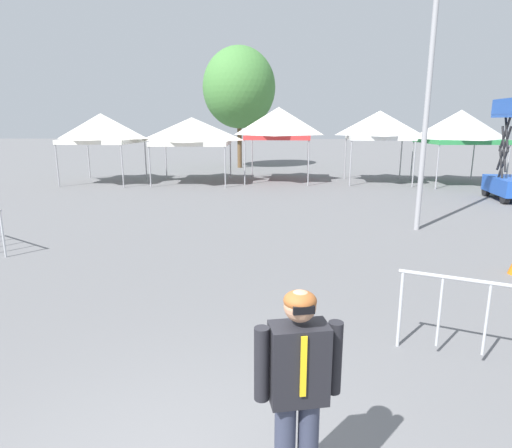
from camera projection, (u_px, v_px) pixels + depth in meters
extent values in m
cylinder|color=#9E9EA3|center=(57.00, 164.00, 19.54)|extent=(0.06, 0.06, 2.08)
cylinder|color=#9E9EA3|center=(122.00, 164.00, 19.26)|extent=(0.06, 0.06, 2.08)
cylinder|color=#9E9EA3|center=(89.00, 158.00, 22.47)|extent=(0.06, 0.06, 2.08)
cylinder|color=#9E9EA3|center=(146.00, 159.00, 22.19)|extent=(0.06, 0.06, 2.08)
pyramid|color=white|center=(101.00, 126.00, 20.49)|extent=(3.37, 3.37, 1.17)
cube|color=white|center=(103.00, 141.00, 20.65)|extent=(3.34, 3.34, 0.20)
cylinder|color=#9E9EA3|center=(150.00, 165.00, 19.35)|extent=(0.06, 0.06, 2.01)
cylinder|color=#9E9EA3|center=(225.00, 165.00, 19.31)|extent=(0.06, 0.06, 2.01)
cylinder|color=#9E9EA3|center=(166.00, 159.00, 22.61)|extent=(0.06, 0.06, 2.01)
cylinder|color=#9E9EA3|center=(230.00, 159.00, 22.56)|extent=(0.06, 0.06, 2.01)
pyramid|color=white|center=(192.00, 129.00, 20.60)|extent=(3.58, 3.58, 1.06)
cube|color=white|center=(193.00, 142.00, 20.75)|extent=(3.55, 3.55, 0.20)
cylinder|color=#9E9EA3|center=(245.00, 161.00, 20.10)|extent=(0.06, 0.06, 2.25)
cylinder|color=#9E9EA3|center=(309.00, 161.00, 19.78)|extent=(0.06, 0.06, 2.25)
cylinder|color=#9E9EA3|center=(252.00, 156.00, 22.93)|extent=(0.06, 0.06, 2.25)
cylinder|color=#9E9EA3|center=(308.00, 156.00, 22.62)|extent=(0.06, 0.06, 2.25)
pyramid|color=white|center=(279.00, 121.00, 20.95)|extent=(3.31, 3.31, 1.30)
cube|color=red|center=(279.00, 137.00, 21.12)|extent=(3.28, 3.28, 0.20)
cylinder|color=#9E9EA3|center=(351.00, 161.00, 19.70)|extent=(0.06, 0.06, 2.25)
cylinder|color=#9E9EA3|center=(414.00, 162.00, 19.40)|extent=(0.06, 0.06, 2.25)
cylinder|color=#9E9EA3|center=(345.00, 156.00, 22.38)|extent=(0.06, 0.06, 2.25)
cylinder|color=#9E9EA3|center=(401.00, 157.00, 22.08)|extent=(0.06, 0.06, 2.25)
pyramid|color=white|center=(380.00, 123.00, 20.50)|extent=(3.13, 3.13, 1.12)
cube|color=white|center=(379.00, 137.00, 20.65)|extent=(3.10, 3.10, 0.20)
cylinder|color=#9E9EA3|center=(438.00, 165.00, 18.86)|extent=(0.06, 0.06, 2.11)
cylinder|color=#9E9EA3|center=(508.00, 165.00, 18.89)|extent=(0.06, 0.06, 2.11)
cylinder|color=#9E9EA3|center=(412.00, 159.00, 21.84)|extent=(0.06, 0.06, 2.11)
cylinder|color=#9E9EA3|center=(473.00, 159.00, 21.87)|extent=(0.06, 0.06, 2.11)
pyramid|color=white|center=(461.00, 124.00, 19.97)|extent=(3.35, 3.35, 1.29)
cube|color=green|center=(459.00, 141.00, 20.14)|extent=(3.32, 3.32, 0.20)
cylinder|color=black|center=(505.00, 197.00, 15.64)|extent=(0.22, 0.49, 0.48)
cylinder|color=black|center=(486.00, 190.00, 17.31)|extent=(0.22, 0.49, 0.48)
cylinder|color=black|center=(501.00, 168.00, 16.24)|extent=(0.15, 0.79, 1.64)
cylinder|color=black|center=(501.00, 168.00, 16.24)|extent=(0.15, 0.79, 1.64)
cylinder|color=black|center=(504.00, 149.00, 16.08)|extent=(0.15, 0.79, 1.64)
cylinder|color=black|center=(504.00, 149.00, 16.08)|extent=(0.15, 0.79, 1.64)
cylinder|color=black|center=(506.00, 129.00, 15.91)|extent=(0.15, 0.79, 1.64)
cylinder|color=black|center=(506.00, 129.00, 15.91)|extent=(0.15, 0.79, 1.64)
cube|color=blue|center=(511.00, 107.00, 16.69)|extent=(1.33, 0.17, 0.55)
cube|color=blue|center=(505.00, 106.00, 15.74)|extent=(0.25, 2.18, 0.55)
cube|color=black|center=(299.00, 363.00, 3.15)|extent=(0.46, 0.32, 0.60)
cylinder|color=black|center=(262.00, 364.00, 3.10)|extent=(0.11, 0.11, 0.56)
cylinder|color=black|center=(334.00, 358.00, 3.18)|extent=(0.11, 0.11, 0.56)
sphere|color=tan|center=(300.00, 306.00, 3.04)|extent=(0.23, 0.23, 0.23)
ellipsoid|color=brown|center=(300.00, 301.00, 3.03)|extent=(0.23, 0.23, 0.14)
cube|color=black|center=(304.00, 310.00, 2.94)|extent=(0.15, 0.05, 0.06)
cube|color=yellow|center=(303.00, 367.00, 3.01)|extent=(0.05, 0.02, 0.46)
cylinder|color=#9E9EA3|center=(431.00, 63.00, 11.02)|extent=(0.14, 0.14, 8.68)
cylinder|color=brown|center=(240.00, 143.00, 27.47)|extent=(0.28, 0.28, 3.11)
ellipsoid|color=#47843D|center=(239.00, 88.00, 26.70)|extent=(4.44, 4.44, 4.89)
cylinder|color=#B7BABF|center=(3.00, 234.00, 9.46)|extent=(0.04, 0.04, 1.05)
cylinder|color=#B7BABF|center=(491.00, 283.00, 5.16)|extent=(1.95, 0.87, 0.05)
cylinder|color=#B7BABF|center=(400.00, 309.00, 5.69)|extent=(0.04, 0.04, 1.05)
cylinder|color=#B7BABF|center=(487.00, 320.00, 5.26)|extent=(0.04, 0.04, 0.92)
cylinder|color=#B7BABF|center=(440.00, 312.00, 5.48)|extent=(0.04, 0.04, 0.92)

